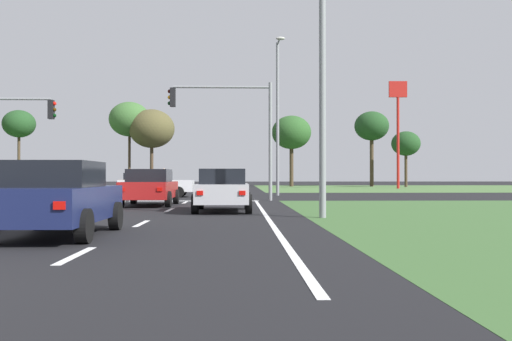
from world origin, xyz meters
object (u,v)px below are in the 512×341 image
at_px(car_beige_third, 135,182).
at_px(treeline_sixth, 372,127).
at_px(car_navy_seventh, 59,198).
at_px(treeline_third, 130,119).
at_px(street_lamp_near, 323,60).
at_px(treeline_fifth, 291,133).
at_px(treeline_second, 19,124).
at_px(treeline_seventh, 406,144).
at_px(treeline_fourth, 152,129).
at_px(street_lamp_second, 278,110).
at_px(car_blue_eighth, 60,183).
at_px(car_grey_fifth, 158,180).
at_px(car_white_sixth, 156,184).
at_px(traffic_signal_near_left, 0,127).
at_px(car_silver_near, 223,190).
at_px(fastfood_pole_sign, 398,110).
at_px(car_maroon_second, 3,183).
at_px(pedestrian_at_median, 164,177).
at_px(car_red_fourth, 150,187).
at_px(traffic_signal_near_right, 234,119).

distance_m(car_beige_third, treeline_sixth, 34.42).
bearing_deg(car_navy_seventh, treeline_third, 99.21).
height_order(street_lamp_near, treeline_fifth, treeline_fifth).
distance_m(treeline_second, treeline_seventh, 45.49).
xyz_separation_m(street_lamp_near, treeline_fourth, (-12.32, 48.70, 1.97)).
bearing_deg(street_lamp_second, treeline_third, 116.91).
distance_m(street_lamp_near, street_lamp_second, 19.83).
bearing_deg(car_blue_eighth, car_grey_fifth, -8.10).
xyz_separation_m(car_white_sixth, street_lamp_second, (7.36, 2.27, 4.66)).
distance_m(traffic_signal_near_left, treeline_sixth, 49.25).
height_order(car_silver_near, car_beige_third, car_beige_third).
bearing_deg(fastfood_pole_sign, treeline_fourth, 162.50).
distance_m(treeline_fourth, treeline_sixth, 26.25).
distance_m(car_maroon_second, treeline_fifth, 41.50).
height_order(car_grey_fifth, pedestrian_at_median, pedestrian_at_median).
distance_m(car_red_fourth, treeline_seventh, 47.85).
bearing_deg(treeline_second, street_lamp_second, -48.76).
height_order(car_white_sixth, car_navy_seventh, car_navy_seventh).
xyz_separation_m(car_grey_fifth, fastfood_pole_sign, (24.38, -3.42, 7.09)).
bearing_deg(traffic_signal_near_left, street_lamp_near, -40.60).
relative_size(car_silver_near, traffic_signal_near_left, 0.79).
height_order(pedestrian_at_median, treeline_third, treeline_third).
bearing_deg(treeline_seventh, car_grey_fifth, -169.27).
height_order(car_blue_eighth, traffic_signal_near_right, traffic_signal_near_right).
distance_m(car_grey_fifth, street_lamp_near, 45.48).
bearing_deg(car_blue_eighth, street_lamp_near, -146.46).
distance_m(car_grey_fifth, street_lamp_second, 26.93).
distance_m(treeline_second, treeline_third, 13.98).
height_order(fastfood_pole_sign, treeline_fourth, fastfood_pole_sign).
bearing_deg(treeline_third, car_red_fourth, -78.19).
relative_size(car_red_fourth, car_navy_seventh, 1.06).
distance_m(car_maroon_second, car_beige_third, 13.51).
distance_m(car_silver_near, traffic_signal_near_right, 9.52).
xyz_separation_m(car_white_sixth, fastfood_pole_sign, (20.82, 23.03, 7.12)).
distance_m(traffic_signal_near_left, treeline_seventh, 48.33).
xyz_separation_m(car_navy_seventh, traffic_signal_near_right, (3.40, 17.20, 3.35)).
bearing_deg(treeline_sixth, car_grey_fifth, -160.47).
xyz_separation_m(car_blue_eighth, treeline_fifth, (18.02, 31.43, 5.73)).
bearing_deg(treeline_seventh, car_maroon_second, -135.28).
relative_size(car_maroon_second, traffic_signal_near_right, 0.74).
height_order(car_red_fourth, treeline_seventh, treeline_seventh).
relative_size(car_silver_near, treeline_second, 0.47).
bearing_deg(car_red_fourth, treeline_seventh, 61.18).
distance_m(car_grey_fifth, traffic_signal_near_right, 32.86).
xyz_separation_m(car_grey_fifth, treeline_sixth, (24.53, 8.70, 6.44)).
bearing_deg(treeline_third, car_blue_eighth, -88.41).
height_order(car_silver_near, car_navy_seventh, car_navy_seventh).
bearing_deg(street_lamp_second, pedestrian_at_median, 129.05).
bearing_deg(treeline_fourth, treeline_sixth, 8.74).
relative_size(pedestrian_at_median, treeline_fifth, 0.20).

